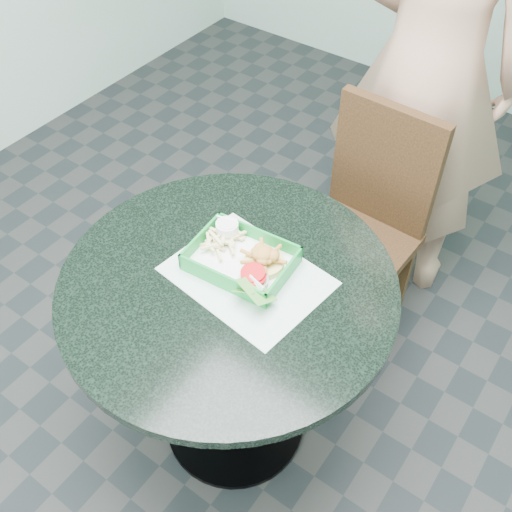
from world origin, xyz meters
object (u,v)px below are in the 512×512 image
Objects in this scene: diner_person at (443,5)px; crab_sandwich at (263,264)px; cafe_table at (230,325)px; sauce_ramekin at (230,232)px; dining_chair at (366,217)px; food_basket at (241,266)px.

diner_person reaches higher than crab_sandwich.
sauce_ramekin is (-0.09, 0.13, 0.22)m from cafe_table.
dining_chair reaches higher than cafe_table.
dining_chair reaches higher than sauce_ramekin.
food_basket is (-0.06, -0.97, -0.38)m from diner_person.
diner_person is at bearing 94.59° from dining_chair.
dining_chair is 0.65m from crab_sandwich.
sauce_ramekin is at bearing 163.14° from crab_sandwich.
dining_chair is 0.64m from sauce_ramekin.
sauce_ramekin reaches higher than food_basket.
food_basket is at bearing 94.46° from cafe_table.
dining_chair is 0.66m from food_basket.
cafe_table is at bearing -85.54° from food_basket.
cafe_table is 0.69m from dining_chair.
sauce_ramekin is (-0.15, -0.90, -0.35)m from diner_person.
dining_chair is 0.71m from diner_person.
dining_chair is (0.08, 0.68, -0.05)m from cafe_table.
sauce_ramekin is at bearing 124.59° from cafe_table.
diner_person is at bearing 89.70° from crab_sandwich.
food_basket is 0.07m from crab_sandwich.
diner_person reaches higher than cafe_table.
food_basket is at bearing -36.75° from sauce_ramekin.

